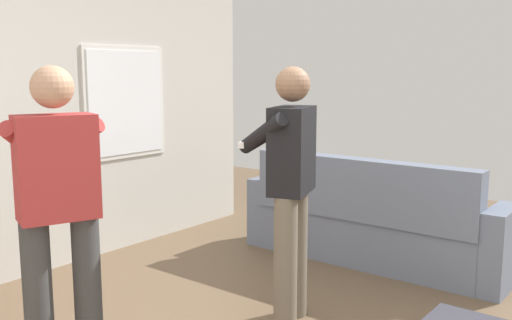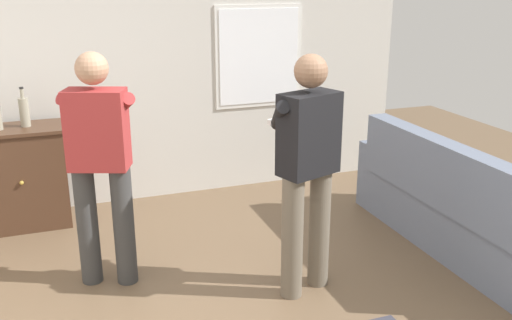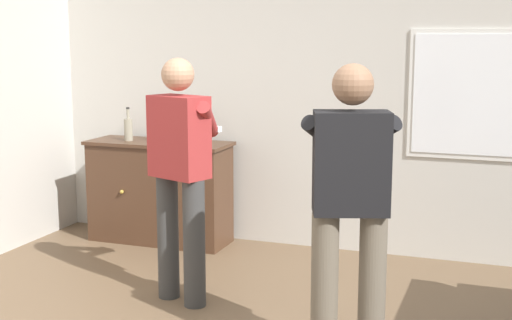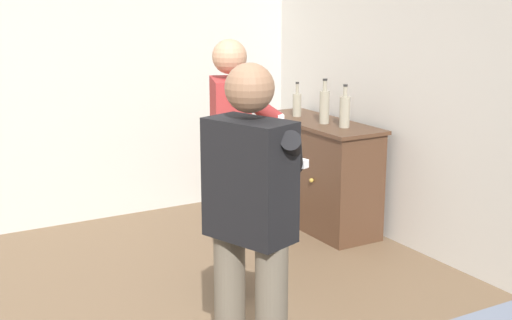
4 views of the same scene
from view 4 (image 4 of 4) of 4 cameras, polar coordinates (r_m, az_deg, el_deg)
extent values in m
cube|color=beige|center=(5.02, 18.65, 6.16)|extent=(5.20, 0.12, 2.80)
cube|color=beige|center=(6.08, -19.74, 7.27)|extent=(0.12, 5.20, 2.80)
cube|color=#472D1E|center=(6.08, 4.96, -1.20)|extent=(1.24, 0.44, 0.88)
cube|color=#472D1E|center=(5.98, 5.05, 2.99)|extent=(1.28, 0.48, 0.03)
sphere|color=#B79338|center=(6.15, 1.85, -0.58)|extent=(0.04, 0.04, 0.04)
sphere|color=#B79338|center=(5.75, 4.46, -1.63)|extent=(0.04, 0.04, 0.04)
cylinder|color=gray|center=(6.17, 3.30, 4.40)|extent=(0.07, 0.07, 0.19)
cylinder|color=gray|center=(6.15, 3.32, 5.70)|extent=(0.03, 0.03, 0.09)
cylinder|color=#262626|center=(6.14, 3.32, 6.18)|extent=(0.03, 0.03, 0.02)
cylinder|color=gray|center=(5.71, 7.11, 3.83)|extent=(0.08, 0.08, 0.25)
cylinder|color=gray|center=(5.68, 7.16, 5.46)|extent=(0.03, 0.03, 0.08)
cylinder|color=#262626|center=(5.67, 7.17, 5.94)|extent=(0.03, 0.03, 0.02)
cylinder|color=gray|center=(5.85, 5.50, 4.22)|extent=(0.08, 0.08, 0.27)
cylinder|color=gray|center=(5.83, 5.54, 5.92)|extent=(0.03, 0.03, 0.09)
cylinder|color=#262626|center=(5.82, 5.55, 6.42)|extent=(0.04, 0.04, 0.02)
cylinder|color=#383838|center=(4.89, -2.21, -4.89)|extent=(0.15, 0.15, 0.88)
cylinder|color=#383838|center=(4.64, -1.81, -5.91)|extent=(0.15, 0.15, 0.88)
cube|color=#9E2D2D|center=(4.58, -2.09, 3.10)|extent=(0.45, 0.35, 0.55)
sphere|color=tan|center=(4.52, -2.14, 8.27)|extent=(0.22, 0.22, 0.22)
cylinder|color=#9E2D2D|center=(4.70, -0.34, 4.73)|extent=(0.41, 0.32, 0.29)
cylinder|color=#9E2D2D|center=(4.47, 0.13, 4.28)|extent=(0.20, 0.44, 0.29)
cube|color=white|center=(4.63, 1.85, 3.52)|extent=(0.15, 0.09, 0.04)
cylinder|color=#6B6051|center=(3.53, -2.10, -12.52)|extent=(0.15, 0.15, 0.88)
cube|color=black|center=(3.19, -0.50, -1.62)|extent=(0.45, 0.34, 0.55)
sphere|color=#8C664C|center=(3.10, -0.52, 5.79)|extent=(0.22, 0.22, 0.22)
cylinder|color=black|center=(3.35, -0.16, 1.08)|extent=(0.21, 0.44, 0.29)
cylinder|color=black|center=(3.21, 2.93, 0.49)|extent=(0.41, 0.33, 0.29)
cube|color=white|center=(3.42, 3.06, -0.14)|extent=(0.15, 0.09, 0.04)
camera|label=1|loc=(5.68, -35.46, 7.66)|focal=40.00mm
camera|label=2|loc=(4.60, -53.79, 10.15)|focal=40.00mm
camera|label=3|loc=(2.86, -78.34, -0.97)|focal=50.00mm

